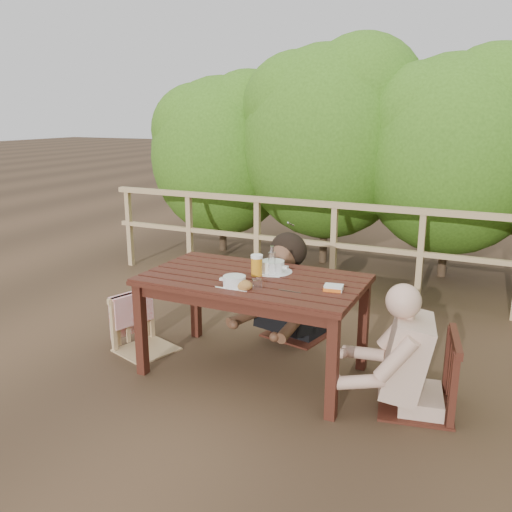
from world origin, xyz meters
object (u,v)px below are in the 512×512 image
at_px(bread_roll, 244,285).
at_px(butter_tub, 334,289).
at_px(beer_glass, 257,266).
at_px(bottle, 272,262).
at_px(soup_far, 273,267).
at_px(table, 253,326).
at_px(chair_right, 421,338).
at_px(chair_far, 299,281).
at_px(woman, 300,255).
at_px(diner_right, 428,309).
at_px(tumbler, 257,285).
at_px(soup_near, 234,282).
at_px(chair_left, 144,301).

relative_size(bread_roll, butter_tub, 1.00).
height_order(bread_roll, beer_glass, beer_glass).
height_order(bread_roll, bottle, bottle).
bearing_deg(soup_far, bread_roll, -92.17).
bearing_deg(bread_roll, table, 102.30).
bearing_deg(table, bread_roll, -77.70).
bearing_deg(chair_right, chair_far, -135.60).
xyz_separation_m(chair_right, woman, (-1.15, 0.83, 0.23)).
bearing_deg(table, chair_far, 85.72).
distance_m(soup_far, butter_tub, 0.60).
xyz_separation_m(diner_right, tumbler, (-1.10, -0.22, 0.08)).
bearing_deg(table, woman, 85.83).
bearing_deg(soup_near, diner_right, 11.08).
bearing_deg(chair_left, soup_near, -84.18).
bearing_deg(soup_near, chair_right, 11.34).
relative_size(diner_right, bread_roll, 11.15).
height_order(chair_right, diner_right, diner_right).
xyz_separation_m(table, soup_far, (0.08, 0.18, 0.42)).
bearing_deg(chair_left, chair_far, -32.01).
relative_size(table, soup_far, 5.40).
relative_size(bread_roll, tumbler, 1.54).
height_order(woman, diner_right, woman).
relative_size(soup_far, tumbler, 3.60).
distance_m(chair_left, bottle, 1.16).
relative_size(beer_glass, butter_tub, 1.36).
bearing_deg(diner_right, beer_glass, 77.07).
height_order(table, tumbler, tumbler).
bearing_deg(tumbler, beer_glass, 115.72).
relative_size(woman, bottle, 6.08).
relative_size(chair_right, bottle, 4.19).
distance_m(soup_far, tumbler, 0.42).
relative_size(soup_near, butter_tub, 2.12).
bearing_deg(chair_right, bottle, -105.43).
distance_m(chair_left, woman, 1.37).
xyz_separation_m(beer_glass, bottle, (0.10, 0.04, 0.03)).
height_order(chair_far, soup_far, chair_far).
relative_size(chair_far, bread_roll, 7.97).
bearing_deg(chair_far, soup_far, -75.86).
relative_size(chair_right, bread_roll, 7.90).
distance_m(chair_far, woman, 0.22).
relative_size(chair_far, chair_right, 1.01).
xyz_separation_m(chair_left, beer_glass, (0.97, 0.09, 0.39)).
relative_size(chair_right, soup_near, 3.75).
relative_size(chair_left, tumbler, 10.51).
distance_m(chair_right, bottle, 1.16).
bearing_deg(chair_left, soup_far, -59.06).
height_order(chair_left, soup_near, chair_left).
distance_m(bottle, butter_tub, 0.54).
distance_m(chair_left, bread_roll, 1.10).
bearing_deg(tumbler, soup_far, 98.94).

